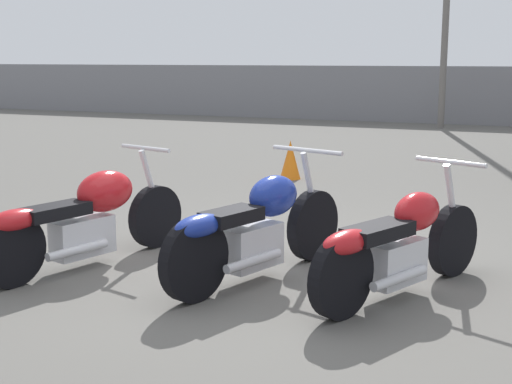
% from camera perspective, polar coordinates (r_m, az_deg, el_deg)
% --- Properties ---
extents(ground_plane, '(60.00, 60.00, 0.00)m').
position_cam_1_polar(ground_plane, '(5.80, 0.07, -6.30)').
color(ground_plane, '#5B5954').
extents(fence_back, '(40.00, 0.04, 1.48)m').
position_cam_1_polar(fence_back, '(19.03, 16.61, 7.39)').
color(fence_back, gray).
rests_on(fence_back, ground_plane).
extents(motorcycle_slot_0, '(0.80, 1.99, 0.93)m').
position_cam_1_polar(motorcycle_slot_0, '(5.98, -13.42, -2.00)').
color(motorcycle_slot_0, black).
rests_on(motorcycle_slot_0, ground_plane).
extents(motorcycle_slot_1, '(0.88, 1.94, 0.97)m').
position_cam_1_polar(motorcycle_slot_1, '(5.46, 0.03, -2.87)').
color(motorcycle_slot_1, black).
rests_on(motorcycle_slot_1, ground_plane).
extents(motorcycle_slot_2, '(0.94, 1.82, 0.93)m').
position_cam_1_polar(motorcycle_slot_2, '(5.18, 11.33, -4.17)').
color(motorcycle_slot_2, black).
rests_on(motorcycle_slot_2, ground_plane).
extents(traffic_cone_near, '(0.29, 0.29, 0.55)m').
position_cam_1_polar(traffic_cone_near, '(10.09, 2.76, 2.60)').
color(traffic_cone_near, orange).
rests_on(traffic_cone_near, ground_plane).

